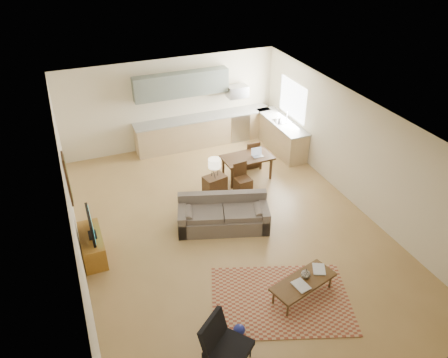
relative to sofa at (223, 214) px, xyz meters
name	(u,v)px	position (x,y,z in m)	size (l,w,h in m)	color
room	(229,178)	(0.11, -0.08, 0.98)	(9.00, 9.00, 9.00)	#9E7A45
kitchen_counter_back	(204,130)	(1.01, 4.10, 0.09)	(4.26, 0.64, 0.92)	tan
kitchen_counter_right	(281,135)	(3.04, 2.92, 0.09)	(0.64, 2.26, 0.92)	tan
kitchen_range	(237,125)	(2.11, 4.10, 0.08)	(0.62, 0.62, 0.90)	#A5A8AD
kitchen_microwave	(237,91)	(2.11, 4.12, 1.18)	(0.62, 0.40, 0.35)	#A5A8AD
upper_cabinets	(181,85)	(0.41, 4.25, 1.58)	(2.80, 0.34, 0.70)	slate
window_right	(293,100)	(3.34, 2.92, 1.18)	(0.02, 1.40, 1.05)	white
wall_art_left	(68,179)	(-3.10, 0.82, 1.18)	(0.06, 0.42, 1.10)	olive
triptych	(167,91)	(0.01, 4.39, 1.38)	(1.70, 0.04, 0.50)	beige
rug	(281,300)	(0.18, -2.46, -0.36)	(2.57, 1.78, 0.02)	brown
sofa	(223,214)	(0.00, 0.00, 0.00)	(2.13, 0.93, 0.74)	#5C5249
coffee_table	(303,288)	(0.60, -2.51, -0.17)	(1.30, 0.52, 0.39)	#462C13
book_a	(296,288)	(0.37, -2.63, 0.03)	(0.29, 0.36, 0.03)	maroon
book_b	(313,269)	(0.92, -2.31, 0.03)	(0.35, 0.39, 0.02)	navy
vase	(306,273)	(0.69, -2.43, 0.11)	(0.19, 0.19, 0.18)	black
armchair	(229,345)	(-1.23, -3.31, 0.05)	(0.73, 0.73, 0.84)	black
tv_credenza	(92,246)	(-2.90, 0.13, -0.11)	(0.44, 1.15, 0.53)	brown
tv	(90,225)	(-2.86, 0.13, 0.43)	(0.09, 0.89, 0.53)	black
console_table	(215,187)	(0.25, 1.19, -0.05)	(0.54, 0.36, 0.63)	#332010
table_lamp	(215,168)	(0.25, 1.19, 0.52)	(0.31, 0.31, 0.51)	beige
dining_table	(247,167)	(1.39, 1.75, -0.04)	(1.32, 0.76, 0.67)	#332010
dining_chair_near	(243,179)	(1.01, 1.16, 0.03)	(0.38, 0.40, 0.80)	#332010
dining_chair_far	(251,153)	(1.77, 2.33, 0.03)	(0.39, 0.41, 0.81)	#332010
laptop	(258,153)	(1.65, 1.66, 0.40)	(0.28, 0.21, 0.21)	#A5A8AD
soap_bottle	(280,119)	(2.94, 2.86, 0.64)	(0.10, 0.10, 0.19)	beige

